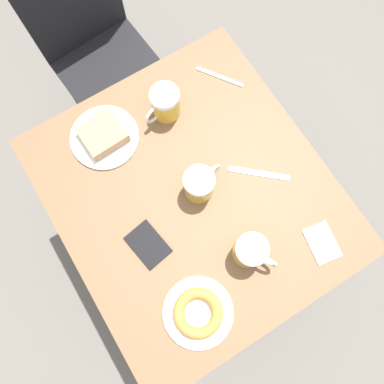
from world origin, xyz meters
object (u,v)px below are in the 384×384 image
(beer_mug_center, at_px, (165,104))
(knife, at_px, (259,173))
(fork, at_px, (220,77))
(beer_mug_right, at_px, (199,183))
(napkin_folded, at_px, (322,243))
(plate_with_cake, at_px, (104,136))
(beer_mug_left, at_px, (251,251))
(plate_with_donut, at_px, (198,313))
(chair, at_px, (93,41))
(passport_near_edge, at_px, (148,244))

(beer_mug_center, bearing_deg, knife, -67.35)
(beer_mug_center, height_order, fork, beer_mug_center)
(beer_mug_right, distance_m, napkin_folded, 0.41)
(plate_with_cake, relative_size, knife, 1.42)
(napkin_folded, bearing_deg, knife, 97.53)
(knife, bearing_deg, beer_mug_left, -131.95)
(fork, bearing_deg, knife, -102.77)
(beer_mug_left, bearing_deg, beer_mug_center, 86.85)
(plate_with_cake, bearing_deg, plate_with_donut, -92.72)
(plate_with_donut, bearing_deg, plate_with_cake, 87.28)
(napkin_folded, bearing_deg, plate_with_donut, 176.30)
(chair, xyz_separation_m, passport_near_edge, (-0.22, -0.89, 0.23))
(chair, height_order, beer_mug_center, chair)
(plate_with_cake, distance_m, knife, 0.50)
(plate_with_cake, distance_m, passport_near_edge, 0.37)
(beer_mug_right, height_order, passport_near_edge, beer_mug_right)
(plate_with_cake, height_order, beer_mug_left, beer_mug_left)
(beer_mug_right, distance_m, knife, 0.20)
(plate_with_cake, height_order, plate_with_donut, plate_with_cake)
(knife, bearing_deg, beer_mug_center, 112.65)
(plate_with_cake, relative_size, napkin_folded, 1.77)
(beer_mug_left, relative_size, napkin_folded, 1.01)
(fork, xyz_separation_m, knife, (-0.08, -0.35, -0.00))
(chair, relative_size, plate_with_donut, 4.42)
(beer_mug_left, xyz_separation_m, beer_mug_right, (-0.02, 0.25, 0.00))
(chair, distance_m, knife, 0.92)
(napkin_folded, bearing_deg, fork, 86.15)
(beer_mug_left, bearing_deg, plate_with_cake, 108.74)
(chair, distance_m, fork, 0.63)
(napkin_folded, bearing_deg, beer_mug_center, 106.05)
(plate_with_donut, relative_size, fork, 1.39)
(chair, height_order, beer_mug_right, chair)
(chair, xyz_separation_m, napkin_folded, (0.23, -1.15, 0.23))
(chair, height_order, passport_near_edge, chair)
(beer_mug_left, height_order, napkin_folded, beer_mug_left)
(beer_mug_left, xyz_separation_m, passport_near_edge, (-0.24, 0.18, -0.05))
(plate_with_cake, relative_size, plate_with_donut, 1.09)
(chair, relative_size, passport_near_edge, 6.46)
(beer_mug_center, xyz_separation_m, napkin_folded, (0.18, -0.61, -0.05))
(napkin_folded, xyz_separation_m, fork, (0.04, 0.63, -0.00))
(napkin_folded, height_order, fork, same)
(chair, bearing_deg, beer_mug_center, -89.45)
(beer_mug_center, bearing_deg, plate_with_donut, -112.53)
(beer_mug_center, distance_m, napkin_folded, 0.64)
(plate_with_donut, height_order, knife, plate_with_donut)
(beer_mug_left, bearing_deg, beer_mug_right, 94.18)
(plate_with_cake, height_order, napkin_folded, plate_with_cake)
(beer_mug_left, relative_size, beer_mug_right, 0.94)
(beer_mug_left, bearing_deg, plate_with_donut, -163.23)
(chair, distance_m, passport_near_edge, 0.94)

